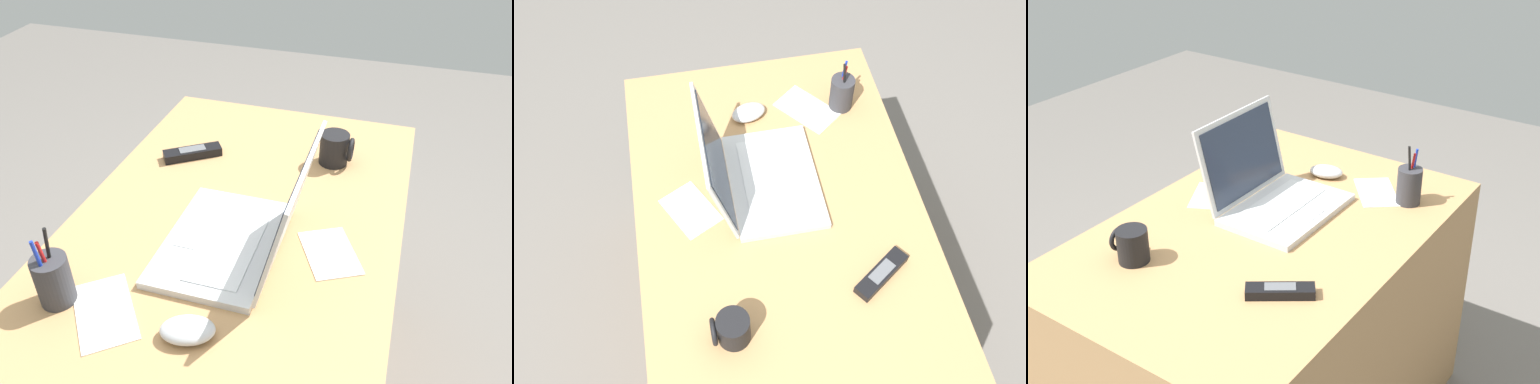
% 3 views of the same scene
% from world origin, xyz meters
% --- Properties ---
extents(desk, '(1.15, 0.76, 0.74)m').
position_xyz_m(desk, '(0.00, 0.00, 0.37)').
color(desk, tan).
rests_on(desk, ground).
extents(laptop, '(0.34, 0.30, 0.26)m').
position_xyz_m(laptop, '(0.10, 0.05, 0.79)').
color(laptop, silver).
rests_on(laptop, desk).
extents(computer_mouse, '(0.09, 0.12, 0.03)m').
position_xyz_m(computer_mouse, '(0.35, 0.03, 0.76)').
color(computer_mouse, silver).
rests_on(computer_mouse, desk).
extents(coffee_mug_white, '(0.08, 0.09, 0.09)m').
position_xyz_m(coffee_mug_white, '(-0.31, 0.18, 0.79)').
color(coffee_mug_white, black).
rests_on(coffee_mug_white, desk).
extents(cordless_phone, '(0.13, 0.16, 0.03)m').
position_xyz_m(cordless_phone, '(-0.22, -0.21, 0.75)').
color(cordless_phone, black).
rests_on(cordless_phone, desk).
extents(pen_holder, '(0.07, 0.07, 0.18)m').
position_xyz_m(pen_holder, '(0.35, -0.25, 0.80)').
color(pen_holder, '#333338').
rests_on(pen_holder, desk).
extents(paper_note_near_laptop, '(0.19, 0.16, 0.00)m').
position_xyz_m(paper_note_near_laptop, '(0.06, 0.23, 0.74)').
color(paper_note_near_laptop, white).
rests_on(paper_note_near_laptop, desk).
extents(paper_note_left, '(0.20, 0.19, 0.00)m').
position_xyz_m(paper_note_left, '(0.35, -0.15, 0.74)').
color(paper_note_left, white).
rests_on(paper_note_left, desk).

